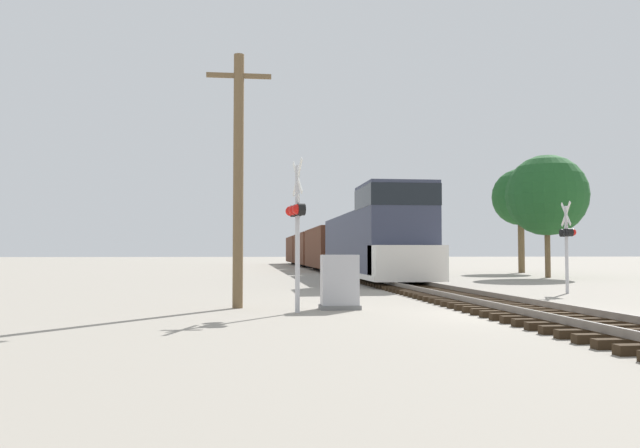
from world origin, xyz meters
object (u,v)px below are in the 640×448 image
object	(u,v)px
relay_cabinet	(340,282)
tree_far_right	(547,195)
tree_mid_background	(521,198)
freight_train	(325,248)
crossing_signal_far	(567,237)
crossing_signal_near	(296,218)
utility_pole	(238,176)

from	to	relation	value
relay_cabinet	tree_far_right	distance (m)	25.13
relay_cabinet	tree_far_right	world-z (taller)	tree_far_right
relay_cabinet	tree_mid_background	distance (m)	33.77
freight_train	tree_mid_background	distance (m)	17.05
crossing_signal_far	relay_cabinet	distance (m)	10.95
crossing_signal_near	tree_far_right	world-z (taller)	tree_far_right
freight_train	utility_pole	size ratio (longest dim) A/B	8.69
crossing_signal_far	tree_far_right	world-z (taller)	tree_far_right
crossing_signal_near	tree_far_right	size ratio (longest dim) A/B	0.52
utility_pole	tree_mid_background	world-z (taller)	tree_mid_background
crossing_signal_near	crossing_signal_far	world-z (taller)	crossing_signal_near
relay_cabinet	freight_train	bearing A→B (deg)	83.51
crossing_signal_far	tree_mid_background	xyz separation A→B (m)	(8.58, 22.73, 3.55)
crossing_signal_far	utility_pole	size ratio (longest dim) A/B	0.49
relay_cabinet	utility_pole	bearing A→B (deg)	165.94
freight_train	tree_far_right	world-z (taller)	tree_far_right
tree_far_right	tree_mid_background	size ratio (longest dim) A/B	0.95
crossing_signal_far	relay_cabinet	world-z (taller)	crossing_signal_far
freight_train	tree_far_right	size ratio (longest dim) A/B	8.23
crossing_signal_near	relay_cabinet	distance (m)	2.27
crossing_signal_near	tree_mid_background	distance (m)	34.96
crossing_signal_near	relay_cabinet	world-z (taller)	crossing_signal_near
utility_pole	tree_far_right	world-z (taller)	tree_far_right
tree_far_right	tree_mid_background	bearing A→B (deg)	74.88
relay_cabinet	tree_far_right	size ratio (longest dim) A/B	0.20
relay_cabinet	utility_pole	world-z (taller)	utility_pole
freight_train	crossing_signal_near	xyz separation A→B (m)	(-5.51, -38.39, 0.49)
crossing_signal_far	crossing_signal_near	bearing A→B (deg)	127.87
crossing_signal_far	tree_mid_background	size ratio (longest dim) A/B	0.44
crossing_signal_near	crossing_signal_far	bearing A→B (deg)	110.48
utility_pole	crossing_signal_far	bearing A→B (deg)	21.24
crossing_signal_far	relay_cabinet	size ratio (longest dim) A/B	2.34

